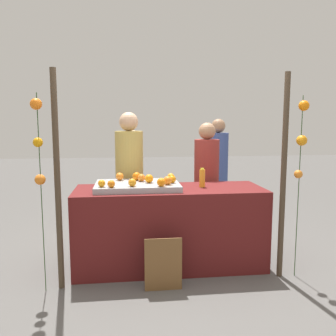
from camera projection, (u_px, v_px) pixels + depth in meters
ground_plane at (170, 265)px, 3.87m from camera, size 24.00×24.00×0.00m
stall_counter at (170, 227)px, 3.82m from camera, size 2.03×0.71×0.87m
orange_tray at (137, 186)px, 3.74m from camera, size 0.89×0.60×0.06m
orange_0 at (149, 179)px, 3.74m from camera, size 0.09×0.09×0.09m
orange_1 at (132, 183)px, 3.52m from camera, size 0.08×0.08×0.08m
orange_2 at (168, 180)px, 3.62m from camera, size 0.09×0.09×0.09m
orange_3 at (137, 176)px, 3.90m from camera, size 0.09×0.09×0.09m
orange_4 at (120, 177)px, 3.89m from camera, size 0.09×0.09×0.09m
orange_5 at (111, 184)px, 3.47m from camera, size 0.08×0.08×0.08m
orange_6 at (141, 178)px, 3.82m from camera, size 0.08×0.08×0.08m
orange_7 at (171, 177)px, 3.91m from camera, size 0.08×0.08×0.08m
orange_8 at (172, 179)px, 3.73m from camera, size 0.08×0.08×0.08m
orange_9 at (161, 182)px, 3.52m from camera, size 0.09×0.09×0.09m
orange_10 at (102, 183)px, 3.49m from camera, size 0.07×0.07×0.07m
juice_bottle at (202, 178)px, 3.82m from camera, size 0.06×0.06×0.21m
chalkboard_sign at (163, 265)px, 3.27m from camera, size 0.35×0.03×0.52m
vendor_left at (130, 186)px, 4.32m from camera, size 0.34×0.34×1.69m
vendor_right at (206, 189)px, 4.47m from camera, size 0.31×0.31×1.57m
crowd_person_0 at (217, 174)px, 5.58m from camera, size 0.33×0.33×1.62m
crowd_person_1 at (132, 183)px, 5.14m from camera, size 0.29×0.29×1.47m
canopy_post_left at (57, 182)px, 3.22m from camera, size 0.06×0.06×2.06m
canopy_post_right at (283, 177)px, 3.48m from camera, size 0.06×0.06×2.06m
garland_strand_left at (38, 142)px, 3.10m from camera, size 0.10×0.11×1.83m
garland_strand_right at (302, 137)px, 3.42m from camera, size 0.11×0.10×1.83m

